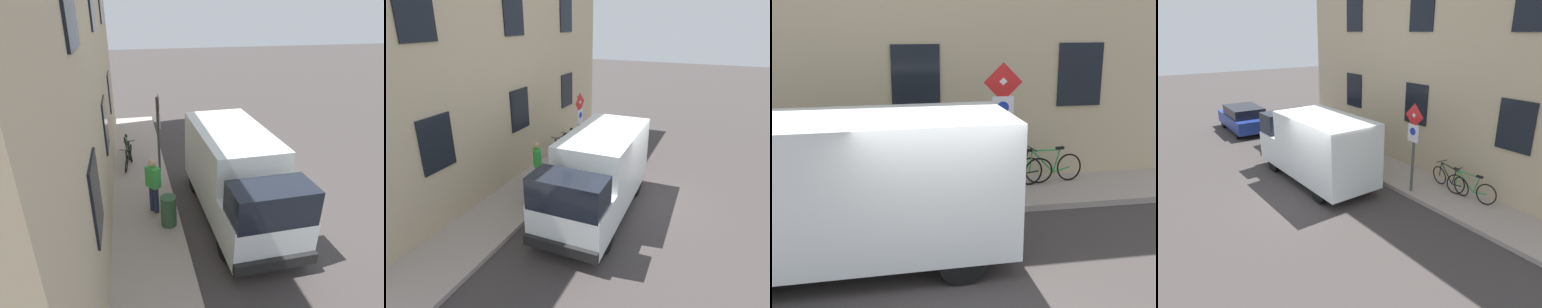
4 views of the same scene
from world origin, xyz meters
TOP-DOWN VIEW (x-y plane):
  - ground_plane at (0.00, 0.00)m, footprint 80.00×80.00m
  - sidewalk_slab at (3.32, 0.00)m, footprint 1.92×16.35m
  - building_facade at (4.63, 0.00)m, footprint 0.75×14.35m
  - sign_post_stacked at (2.57, -1.60)m, footprint 0.15×0.56m
  - delivery_van at (0.66, 1.30)m, footprint 2.13×5.38m
  - bicycle_green at (3.73, -3.09)m, footprint 0.47×1.71m
  - bicycle_black at (3.73, -2.27)m, footprint 0.48×1.71m
  - pedestrian at (3.04, 0.94)m, footprint 0.45×0.48m
  - litter_bin at (2.70, 1.67)m, footprint 0.44×0.44m

SIDE VIEW (x-z plane):
  - ground_plane at x=0.00m, z-range 0.00..0.00m
  - sidewalk_slab at x=3.32m, z-range 0.00..0.14m
  - bicycle_green at x=3.73m, z-range 0.07..0.96m
  - bicycle_black at x=3.73m, z-range 0.07..0.96m
  - litter_bin at x=2.70m, z-range 0.14..1.04m
  - pedestrian at x=3.04m, z-range 0.21..1.93m
  - delivery_van at x=0.66m, z-range 0.08..2.58m
  - sign_post_stacked at x=2.57m, z-range 0.64..3.49m
  - building_facade at x=4.63m, z-range 0.00..8.25m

